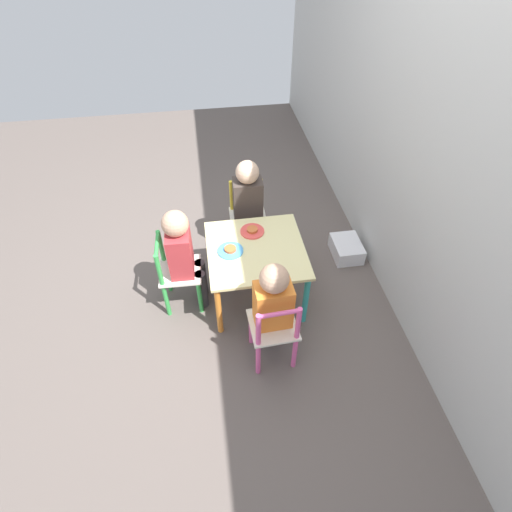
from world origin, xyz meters
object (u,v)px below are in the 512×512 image
at_px(child_left, 248,202).
at_px(plate_front, 230,250).
at_px(plate_left, 252,231).
at_px(kids_table, 256,255).
at_px(child_right, 272,303).
at_px(storage_bin, 346,249).
at_px(chair_pink, 274,330).
at_px(chair_yellow, 248,218).
at_px(child_front, 183,252).
at_px(chair_green, 177,273).

xyz_separation_m(child_left, plate_front, (0.44, -0.17, -0.02)).
bearing_deg(plate_left, kids_table, -0.00).
bearing_deg(plate_front, child_right, 22.12).
bearing_deg(storage_bin, child_left, -102.64).
bearing_deg(child_left, chair_pink, -87.69).
distance_m(chair_yellow, storage_bin, 0.78).
xyz_separation_m(child_left, child_front, (0.43, -0.46, -0.01)).
bearing_deg(chair_green, storage_bin, -75.96).
xyz_separation_m(chair_yellow, child_left, (0.06, -0.00, 0.19)).
bearing_deg(plate_front, kids_table, 90.00).
distance_m(chair_yellow, child_front, 0.69).
height_order(child_right, plate_front, child_right).
distance_m(kids_table, plate_front, 0.17).
height_order(chair_pink, child_left, child_left).
relative_size(child_left, child_front, 1.01).
height_order(child_left, child_right, child_left).
relative_size(chair_pink, child_right, 0.74).
bearing_deg(chair_green, plate_front, -90.92).
xyz_separation_m(chair_pink, plate_front, (-0.50, -0.18, 0.17)).
relative_size(child_left, plate_front, 4.81).
bearing_deg(child_left, plate_left, -90.95).
bearing_deg(chair_pink, child_left, -92.02).
distance_m(kids_table, chair_yellow, 0.51).
bearing_deg(plate_front, chair_pink, 19.88).
relative_size(chair_green, child_left, 0.71).
distance_m(plate_front, storage_bin, 1.01).
bearing_deg(plate_front, plate_left, 135.00).
xyz_separation_m(chair_pink, storage_bin, (-0.78, 0.71, -0.21)).
bearing_deg(chair_yellow, child_right, -87.98).
relative_size(kids_table, plate_left, 3.92).
distance_m(child_right, storage_bin, 1.08).
relative_size(kids_table, chair_pink, 1.12).
bearing_deg(child_front, storage_bin, -75.25).
distance_m(kids_table, chair_pink, 0.51).
distance_m(kids_table, child_left, 0.45).
relative_size(chair_green, child_front, 0.72).
bearing_deg(kids_table, chair_pink, 2.62).
bearing_deg(storage_bin, chair_pink, -42.10).
relative_size(chair_pink, child_left, 0.71).
bearing_deg(plate_front, storage_bin, 107.51).
relative_size(child_front, child_right, 1.03).
bearing_deg(storage_bin, child_right, -44.60).
xyz_separation_m(plate_front, storage_bin, (-0.28, 0.89, -0.38)).
relative_size(child_right, plate_left, 4.73).
distance_m(chair_pink, storage_bin, 1.08).
bearing_deg(storage_bin, child_front, -77.25).
xyz_separation_m(chair_green, chair_pink, (0.52, 0.53, 0.00)).
distance_m(chair_pink, child_right, 0.18).
relative_size(chair_yellow, child_left, 0.71).
relative_size(chair_green, plate_front, 3.40).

